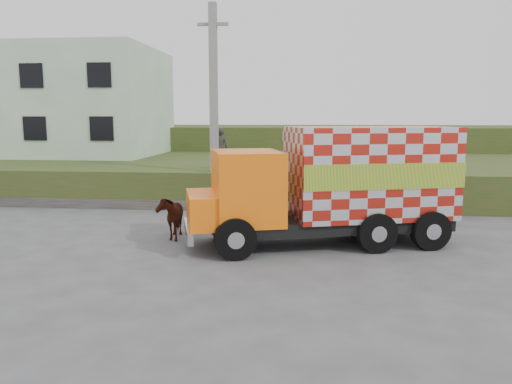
# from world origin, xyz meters

# --- Properties ---
(ground) EXTENTS (120.00, 120.00, 0.00)m
(ground) POSITION_xyz_m (0.00, 0.00, 0.00)
(ground) COLOR #474749
(ground) RESTS_ON ground
(embankment) EXTENTS (40.00, 12.00, 1.50)m
(embankment) POSITION_xyz_m (0.00, 10.00, 0.75)
(embankment) COLOR #254918
(embankment) RESTS_ON ground
(embankment_far) EXTENTS (40.00, 12.00, 3.00)m
(embankment_far) POSITION_xyz_m (0.00, 22.00, 1.50)
(embankment_far) COLOR #254918
(embankment_far) RESTS_ON ground
(retaining_strip) EXTENTS (16.00, 0.50, 0.40)m
(retaining_strip) POSITION_xyz_m (-2.00, 4.20, 0.20)
(retaining_strip) COLOR #595651
(retaining_strip) RESTS_ON ground
(building) EXTENTS (10.00, 8.00, 6.00)m
(building) POSITION_xyz_m (-11.00, 13.00, 4.50)
(building) COLOR silver
(building) RESTS_ON embankment
(utility_pole) EXTENTS (1.20, 0.30, 8.00)m
(utility_pole) POSITION_xyz_m (-1.00, 4.60, 4.08)
(utility_pole) COLOR gray
(utility_pole) RESTS_ON ground
(cargo_truck) EXTENTS (7.97, 4.42, 3.39)m
(cargo_truck) POSITION_xyz_m (3.51, -0.60, 1.75)
(cargo_truck) COLOR black
(cargo_truck) RESTS_ON ground
(cow) EXTENTS (0.99, 1.69, 1.34)m
(cow) POSITION_xyz_m (-1.43, -0.40, 0.67)
(cow) COLOR #37170D
(cow) RESTS_ON ground
(pedestrian) EXTENTS (0.65, 0.44, 1.73)m
(pedestrian) POSITION_xyz_m (-0.95, 5.70, 2.37)
(pedestrian) COLOR #2B2826
(pedestrian) RESTS_ON embankment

